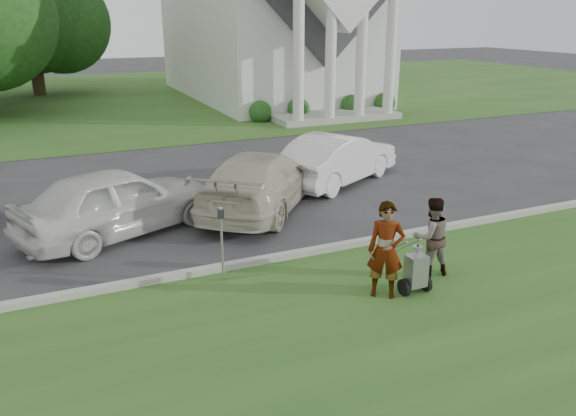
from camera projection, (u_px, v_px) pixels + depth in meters
ground at (288, 271)px, 11.26m from camera, size 120.00×120.00×0.00m
grass_strip at (366, 348)px, 8.67m from camera, size 80.00×7.00×0.01m
church_lawn at (111, 97)px, 34.59m from camera, size 80.00×30.00×0.01m
curb at (277, 258)px, 11.71m from camera, size 80.00×0.18×0.15m
tree_back at (29, 16)px, 34.09m from camera, size 9.61×7.60×8.89m
striping_cart at (415, 271)px, 10.25m from camera, size 0.55×1.09×1.02m
person_left at (386, 251)px, 10.00m from camera, size 0.78×0.72×1.79m
person_right at (431, 237)px, 10.87m from camera, size 0.85×0.70×1.59m
parking_meter_near at (222, 235)px, 10.57m from camera, size 0.11×0.10×1.50m
car_b at (118, 201)px, 12.95m from camera, size 5.06×3.54×1.60m
car_c at (261, 181)px, 14.69m from camera, size 4.99×5.37×1.52m
car_d at (338, 158)px, 16.96m from camera, size 4.79×3.60×1.51m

